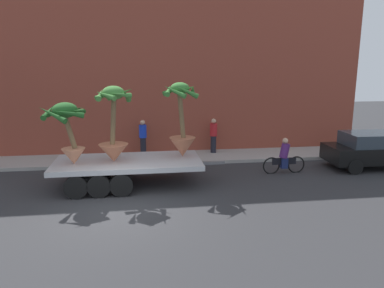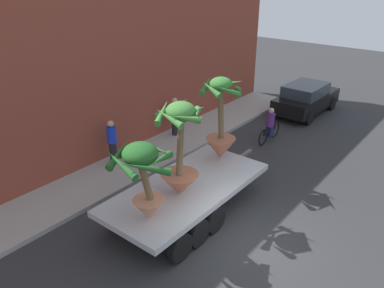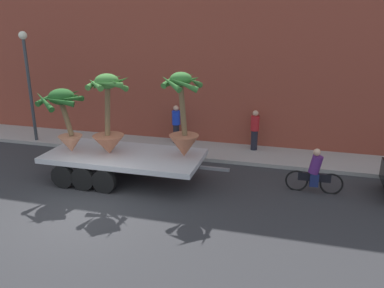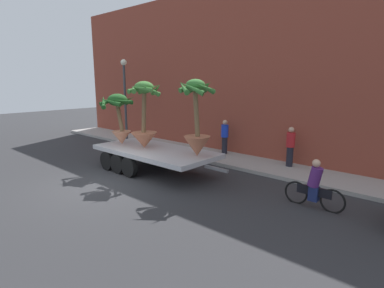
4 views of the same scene
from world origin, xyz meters
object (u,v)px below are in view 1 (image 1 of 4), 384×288
flatbed_trailer (122,166)px  cyclist (284,158)px  potted_palm_rear (114,129)px  pedestrian_far_left (143,137)px  potted_palm_front (68,129)px  parked_car (374,150)px  pedestrian_near_gate (213,135)px  potted_palm_middle (182,126)px

flatbed_trailer → cyclist: (6.66, 0.70, -0.10)m
potted_palm_rear → pedestrian_far_left: potted_palm_rear is taller
flatbed_trailer → potted_palm_front: potted_palm_front is taller
potted_palm_rear → parked_car: size_ratio=0.65×
cyclist → pedestrian_far_left: pedestrian_far_left is taller
pedestrian_near_gate → potted_palm_rear: bearing=-137.0°
flatbed_trailer → pedestrian_near_gate: bearing=43.5°
cyclist → potted_palm_rear: bearing=-173.1°
flatbed_trailer → parked_car: size_ratio=1.51×
pedestrian_near_gate → parked_car: bearing=-25.6°
potted_palm_middle → parked_car: 8.69m
potted_palm_rear → potted_palm_front: size_ratio=1.25×
parked_car → pedestrian_near_gate: (-6.56, 3.14, 0.22)m
cyclist → parked_car: size_ratio=0.43×
cyclist → parked_car: parked_car is taller
cyclist → pedestrian_near_gate: (-2.36, 3.39, 0.37)m
flatbed_trailer → potted_palm_rear: size_ratio=2.32×
pedestrian_near_gate → pedestrian_far_left: (-3.48, 0.04, 0.00)m
potted_palm_front → potted_palm_rear: bearing=6.3°
potted_palm_rear → pedestrian_near_gate: potted_palm_rear is taller
cyclist → parked_car: bearing=3.4°
flatbed_trailer → potted_palm_rear: bearing=-149.8°
parked_car → potted_palm_rear: bearing=-174.5°
potted_palm_front → pedestrian_far_left: bearing=59.5°
potted_palm_middle → cyclist: potted_palm_middle is taller
pedestrian_near_gate → pedestrian_far_left: bearing=179.4°
potted_palm_rear → pedestrian_near_gate: (4.53, 4.22, -1.17)m
cyclist → potted_palm_middle: bearing=-174.5°
potted_palm_middle → parked_car: bearing=4.5°
potted_palm_middle → pedestrian_near_gate: bearing=62.3°
flatbed_trailer → potted_palm_middle: potted_palm_middle is taller
potted_palm_rear → pedestrian_near_gate: bearing=43.0°
potted_palm_front → pedestrian_near_gate: 7.61m
potted_palm_rear → cyclist: (6.89, 0.83, -1.55)m
potted_palm_front → pedestrian_far_left: (2.61, 4.43, -1.25)m
potted_palm_rear → cyclist: size_ratio=1.51×
potted_palm_rear → pedestrian_far_left: bearing=76.2°
pedestrian_near_gate → flatbed_trailer: bearing=-136.5°
potted_palm_front → pedestrian_near_gate: size_ratio=1.31×
potted_palm_middle → flatbed_trailer: bearing=-173.1°
flatbed_trailer → cyclist: 6.70m
potted_palm_front → parked_car: (12.65, 1.25, -1.46)m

